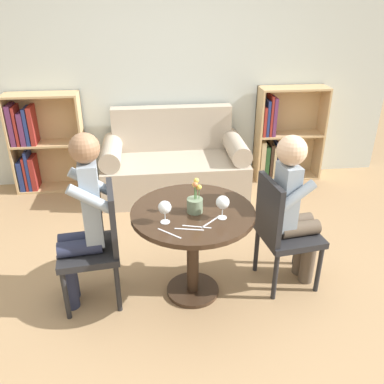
# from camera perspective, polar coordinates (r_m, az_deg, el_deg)

# --- Properties ---
(ground_plane) EXTENTS (16.00, 16.00, 0.00)m
(ground_plane) POSITION_cam_1_polar(r_m,az_deg,el_deg) (3.24, 0.11, -13.74)
(ground_plane) COLOR tan
(back_wall) EXTENTS (5.20, 0.05, 2.70)m
(back_wall) POSITION_cam_1_polar(r_m,az_deg,el_deg) (4.72, -3.16, 17.42)
(back_wall) COLOR silver
(back_wall) RESTS_ON ground_plane
(round_table) EXTENTS (0.87, 0.87, 0.72)m
(round_table) POSITION_cam_1_polar(r_m,az_deg,el_deg) (2.91, 0.11, -5.31)
(round_table) COLOR #382619
(round_table) RESTS_ON ground_plane
(couch) EXTENTS (1.58, 0.80, 0.92)m
(couch) POSITION_cam_1_polar(r_m,az_deg,el_deg) (4.59, -2.49, 3.68)
(couch) COLOR #B7A893
(couch) RESTS_ON ground_plane
(bookshelf_left) EXTENTS (0.79, 0.28, 1.11)m
(bookshelf_left) POSITION_cam_1_polar(r_m,az_deg,el_deg) (4.90, -20.72, 6.39)
(bookshelf_left) COLOR tan
(bookshelf_left) RESTS_ON ground_plane
(bookshelf_right) EXTENTS (0.79, 0.28, 1.11)m
(bookshelf_right) POSITION_cam_1_polar(r_m,az_deg,el_deg) (5.03, 12.24, 7.22)
(bookshelf_right) COLOR tan
(bookshelf_right) RESTS_ON ground_plane
(chair_left) EXTENTS (0.46, 0.46, 0.90)m
(chair_left) POSITION_cam_1_polar(r_m,az_deg,el_deg) (2.97, -13.04, -6.77)
(chair_left) COLOR #232326
(chair_left) RESTS_ON ground_plane
(chair_right) EXTENTS (0.47, 0.47, 0.90)m
(chair_right) POSITION_cam_1_polar(r_m,az_deg,el_deg) (3.12, 12.47, -5.02)
(chair_right) COLOR #232326
(chair_right) RESTS_ON ground_plane
(person_left) EXTENTS (0.44, 0.37, 1.30)m
(person_left) POSITION_cam_1_polar(r_m,az_deg,el_deg) (2.88, -15.16, -3.83)
(person_left) COLOR #282D47
(person_left) RESTS_ON ground_plane
(person_right) EXTENTS (0.44, 0.38, 1.22)m
(person_right) POSITION_cam_1_polar(r_m,az_deg,el_deg) (3.08, 14.18, -2.06)
(person_right) COLOR brown
(person_right) RESTS_ON ground_plane
(wine_glass_left) EXTENTS (0.09, 0.09, 0.16)m
(wine_glass_left) POSITION_cam_1_polar(r_m,az_deg,el_deg) (2.64, -3.85, -2.22)
(wine_glass_left) COLOR white
(wine_glass_left) RESTS_ON round_table
(wine_glass_right) EXTENTS (0.09, 0.09, 0.16)m
(wine_glass_right) POSITION_cam_1_polar(r_m,az_deg,el_deg) (2.69, 4.32, -1.55)
(wine_glass_right) COLOR white
(wine_glass_right) RESTS_ON round_table
(flower_vase) EXTENTS (0.11, 0.11, 0.25)m
(flower_vase) POSITION_cam_1_polar(r_m,az_deg,el_deg) (2.78, 0.43, -1.42)
(flower_vase) COLOR gray
(flower_vase) RESTS_ON round_table
(knife_left_setting) EXTENTS (0.19, 0.06, 0.00)m
(knife_left_setting) POSITION_cam_1_polar(r_m,az_deg,el_deg) (2.64, 0.60, -4.90)
(knife_left_setting) COLOR silver
(knife_left_setting) RESTS_ON round_table
(fork_left_setting) EXTENTS (0.15, 0.14, 0.00)m
(fork_left_setting) POSITION_cam_1_polar(r_m,az_deg,el_deg) (2.58, -3.20, -5.81)
(fork_left_setting) COLOR silver
(fork_left_setting) RESTS_ON round_table
(knife_right_setting) EXTENTS (0.19, 0.05, 0.00)m
(knife_right_setting) POSITION_cam_1_polar(r_m,az_deg,el_deg) (2.61, -0.40, -5.26)
(knife_right_setting) COLOR silver
(knife_right_setting) RESTS_ON round_table
(fork_right_setting) EXTENTS (0.14, 0.14, 0.00)m
(fork_right_setting) POSITION_cam_1_polar(r_m,az_deg,el_deg) (2.69, 2.56, -4.25)
(fork_right_setting) COLOR silver
(fork_right_setting) RESTS_ON round_table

